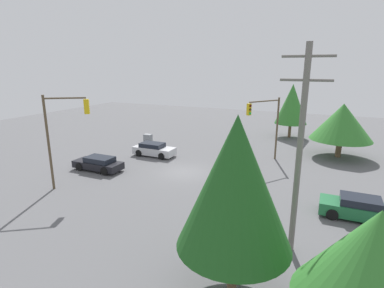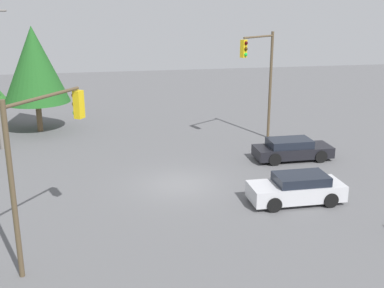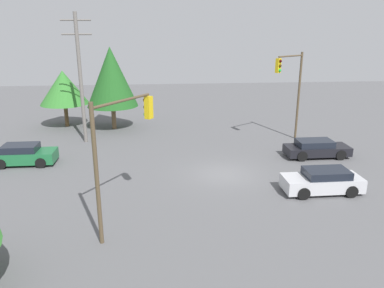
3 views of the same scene
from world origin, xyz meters
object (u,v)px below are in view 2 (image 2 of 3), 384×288
sedan_silver (297,189)px  sedan_dark (292,149)px  traffic_signal_cross (42,146)px  traffic_signal_main (261,69)px

sedan_silver → sedan_dark: bearing=-20.1°
sedan_silver → traffic_signal_cross: bearing=104.7°
sedan_dark → traffic_signal_cross: size_ratio=0.73×
sedan_silver → traffic_signal_main: (1.44, 9.85, 4.03)m
sedan_dark → sedan_silver: bearing=-20.1°
traffic_signal_main → traffic_signal_cross: (-12.07, -12.65, -0.52)m
sedan_silver → sedan_dark: 6.19m
traffic_signal_cross → traffic_signal_main: bearing=-8.8°
traffic_signal_cross → sedan_silver: bearing=-40.4°
sedan_silver → traffic_signal_main: size_ratio=0.62×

